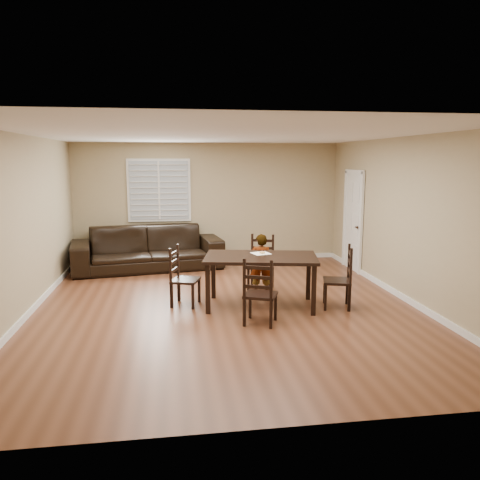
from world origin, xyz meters
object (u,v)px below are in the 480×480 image
Objects in this scene: child at (261,265)px; sofa at (148,248)px; chair_near at (262,264)px; chair_left at (179,278)px; donut at (262,252)px; chair_right at (345,280)px; chair_far at (259,296)px; dining_table at (261,261)px.

sofa is at bearing -39.50° from child.
sofa is (-2.14, 1.83, 0.01)m from chair_near.
chair_left is 1.42m from donut.
sofa is at bearing -118.46° from chair_right.
chair_near reaches higher than donut.
chair_left is 2.65m from chair_right.
donut is at bearing -80.51° from chair_far.
child is at bearing -79.03° from chair_far.
sofa is at bearing 159.35° from chair_near.
chair_left is at bearing -23.83° from chair_far.
chair_far is at bearing -103.28° from donut.
chair_far is 1.56m from child.
chair_near is 0.92× the size of child.
chair_near is 0.48m from child.
donut is at bearing -74.52° from chair_left.
chair_right is 0.93× the size of child.
child is (1.42, 0.36, 0.10)m from chair_left.
chair_far reaches higher than chair_left.
chair_far reaches higher than sofa.
chair_left is (-1.52, -0.82, -0.01)m from chair_near.
chair_far is at bearing 87.07° from child.
chair_right is 0.32× the size of sofa.
chair_right is (1.30, -0.26, -0.28)m from dining_table.
child is at bearing 90.00° from dining_table.
chair_left is at bearing -85.30° from chair_right.
dining_table is 1.36m from chair_left.
chair_near is 1.01× the size of chair_far.
chair_near is at bearing -125.19° from chair_right.
chair_far is 0.91× the size of child.
child is at bearing -110.72° from chair_right.
chair_near is 1.03× the size of chair_left.
donut is at bearing -93.80° from chair_right.
child is (0.12, 0.62, -0.20)m from dining_table.
chair_near is at bearing 79.31° from donut.
chair_far is 1.60m from chair_left.
dining_table is 0.23m from donut.
chair_left is (-1.30, 0.27, -0.30)m from dining_table.
chair_left is (-1.10, 1.16, -0.01)m from chair_far.
chair_left is 0.96× the size of chair_right.
chair_far is 0.98× the size of chair_right.
chair_right is at bearing -134.31° from chair_far.
dining_table is 1.14m from chair_near.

